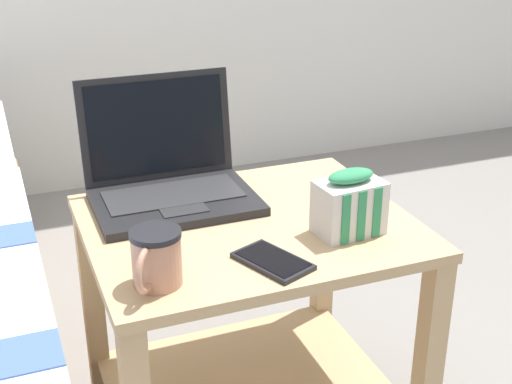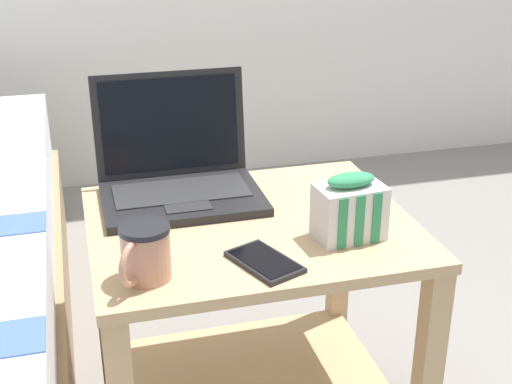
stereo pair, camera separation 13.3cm
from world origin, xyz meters
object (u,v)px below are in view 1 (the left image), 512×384
(snack_bag, at_px, (349,205))
(cell_phone, at_px, (273,261))
(laptop, at_px, (169,177))
(mug_front_left, at_px, (156,256))

(snack_bag, distance_m, cell_phone, 0.20)
(laptop, distance_m, mug_front_left, 0.35)
(laptop, distance_m, cell_phone, 0.35)
(laptop, relative_size, mug_front_left, 2.85)
(laptop, height_order, cell_phone, laptop)
(laptop, height_order, snack_bag, laptop)
(snack_bag, bearing_deg, laptop, 134.37)
(mug_front_left, distance_m, cell_phone, 0.21)
(mug_front_left, xyz_separation_m, snack_bag, (0.39, 0.06, 0.00))
(mug_front_left, xyz_separation_m, cell_phone, (0.20, -0.00, -0.05))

